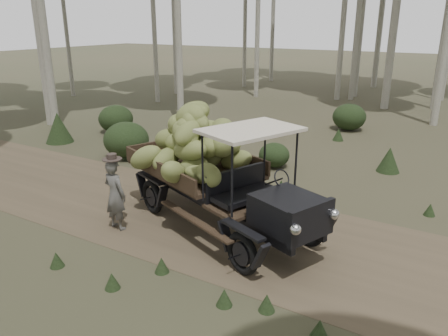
# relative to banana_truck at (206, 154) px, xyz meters

# --- Properties ---
(ground) EXTENTS (120.00, 120.00, 0.00)m
(ground) POSITION_rel_banana_truck_xyz_m (2.40, -0.10, -1.57)
(ground) COLOR #473D2B
(ground) RESTS_ON ground
(dirt_track) EXTENTS (70.00, 4.00, 0.01)m
(dirt_track) POSITION_rel_banana_truck_xyz_m (2.40, -0.10, -1.57)
(dirt_track) COLOR brown
(dirt_track) RESTS_ON ground
(banana_truck) EXTENTS (5.46, 3.54, 2.69)m
(banana_truck) POSITION_rel_banana_truck_xyz_m (0.00, 0.00, 0.00)
(banana_truck) COLOR black
(banana_truck) RESTS_ON ground
(farmer) EXTENTS (0.61, 0.46, 1.71)m
(farmer) POSITION_rel_banana_truck_xyz_m (-1.48, -1.34, -0.76)
(farmer) COLOR #54514C
(farmer) RESTS_ON ground
(undergrowth) EXTENTS (23.54, 21.59, 1.23)m
(undergrowth) POSITION_rel_banana_truck_xyz_m (1.87, -0.65, -1.05)
(undergrowth) COLOR #233319
(undergrowth) RESTS_ON ground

